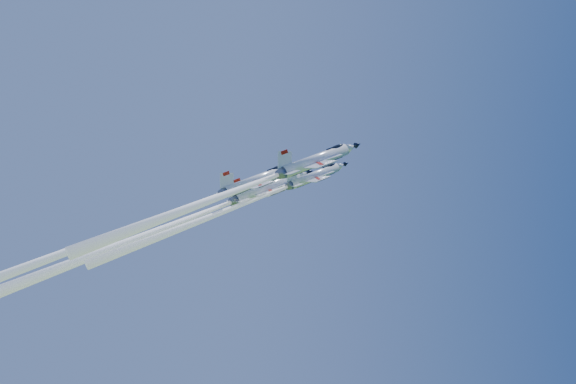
{
  "coord_description": "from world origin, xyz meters",
  "views": [
    {
      "loc": [
        -16.25,
        -105.86,
        67.03
      ],
      "look_at": [
        0.0,
        0.0,
        90.17
      ],
      "focal_mm": 40.0,
      "sensor_mm": 36.0,
      "label": 1
    }
  ],
  "objects": [
    {
      "name": "jet_slot",
      "position": [
        -26.33,
        -6.93,
        81.83
      ],
      "size": [
        47.48,
        24.79,
        49.29
      ],
      "rotation": [
        0.44,
        0.21,
        -1.16
      ],
      "color": "white"
    },
    {
      "name": "jet_right",
      "position": [
        -8.96,
        -10.82,
        88.07
      ],
      "size": [
        36.15,
        18.75,
        32.01
      ],
      "rotation": [
        0.44,
        0.21,
        -1.16
      ],
      "color": "white"
    },
    {
      "name": "jet_lead",
      "position": [
        -8.33,
        -0.19,
        87.55
      ],
      "size": [
        34.86,
        18.15,
        33.64
      ],
      "rotation": [
        0.44,
        0.21,
        -1.16
      ],
      "color": "white"
    },
    {
      "name": "jet_left",
      "position": [
        -19.48,
        2.91,
        84.42
      ],
      "size": [
        44.2,
        22.99,
        41.79
      ],
      "rotation": [
        0.44,
        0.21,
        -1.16
      ],
      "color": "white"
    }
  ]
}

